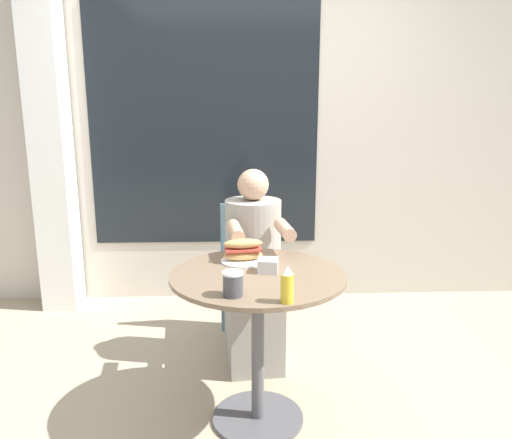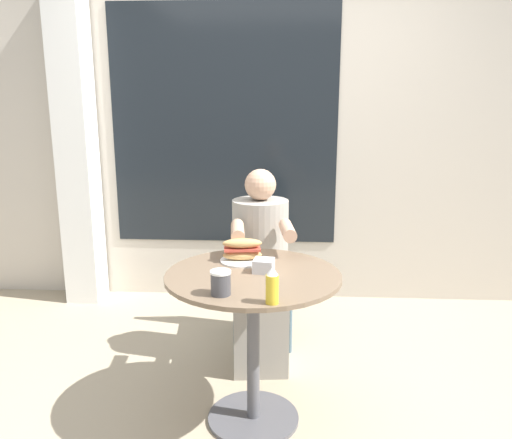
# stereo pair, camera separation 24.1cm
# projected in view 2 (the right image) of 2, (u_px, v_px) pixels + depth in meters

# --- Properties ---
(ground_plane) EXTENTS (8.00, 8.00, 0.00)m
(ground_plane) POSITION_uv_depth(u_px,v_px,m) (253.00, 419.00, 2.41)
(ground_plane) COLOR tan
(storefront_wall) EXTENTS (8.00, 0.09, 2.80)m
(storefront_wall) POSITION_uv_depth(u_px,v_px,m) (267.00, 117.00, 3.71)
(storefront_wall) COLOR beige
(storefront_wall) RESTS_ON ground_plane
(lattice_pillar) EXTENTS (0.25, 0.25, 2.40)m
(lattice_pillar) POSITION_uv_depth(u_px,v_px,m) (76.00, 144.00, 3.66)
(lattice_pillar) COLOR silver
(lattice_pillar) RESTS_ON ground_plane
(cafe_table) EXTENTS (0.80, 0.80, 0.74)m
(cafe_table) POSITION_uv_depth(u_px,v_px,m) (253.00, 313.00, 2.29)
(cafe_table) COLOR brown
(cafe_table) RESTS_ON ground_plane
(diner_chair) EXTENTS (0.42, 0.42, 0.87)m
(diner_chair) POSITION_uv_depth(u_px,v_px,m) (261.00, 259.00, 3.19)
(diner_chair) COLOR slate
(diner_chair) RESTS_ON ground_plane
(seated_diner) EXTENTS (0.37, 0.59, 1.14)m
(seated_diner) POSITION_uv_depth(u_px,v_px,m) (260.00, 281.00, 2.86)
(seated_diner) COLOR gray
(seated_diner) RESTS_ON ground_plane
(sandwich_on_plate) EXTENTS (0.22, 0.22, 0.11)m
(sandwich_on_plate) POSITION_uv_depth(u_px,v_px,m) (242.00, 252.00, 2.41)
(sandwich_on_plate) COLOR white
(sandwich_on_plate) RESTS_ON cafe_table
(drink_cup) EXTENTS (0.08, 0.08, 0.10)m
(drink_cup) POSITION_uv_depth(u_px,v_px,m) (221.00, 283.00, 1.98)
(drink_cup) COLOR #424247
(drink_cup) RESTS_ON cafe_table
(napkin_box) EXTENTS (0.10, 0.10, 0.06)m
(napkin_box) POSITION_uv_depth(u_px,v_px,m) (264.00, 266.00, 2.26)
(napkin_box) COLOR silver
(napkin_box) RESTS_ON cafe_table
(condiment_bottle) EXTENTS (0.05, 0.05, 0.15)m
(condiment_bottle) POSITION_uv_depth(u_px,v_px,m) (272.00, 286.00, 1.89)
(condiment_bottle) COLOR gold
(condiment_bottle) RESTS_ON cafe_table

